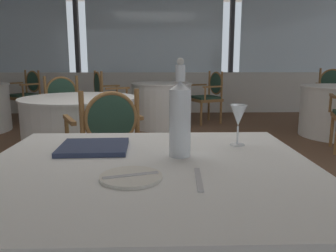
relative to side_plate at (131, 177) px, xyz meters
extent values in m
plane|color=brown|center=(0.03, 1.79, -0.74)|extent=(14.99, 14.99, 0.00)
cube|color=silver|center=(0.03, 6.12, -0.32)|extent=(10.15, 0.12, 0.85)
cube|color=silver|center=(0.03, 6.14, 0.90)|extent=(2.80, 0.02, 1.59)
cube|color=#333338|center=(-1.57, 6.12, 0.90)|extent=(0.08, 0.14, 1.59)
cube|color=silver|center=(3.21, 6.14, 0.90)|extent=(2.80, 0.02, 1.59)
cube|color=#333338|center=(1.62, 6.12, 0.90)|extent=(0.08, 0.14, 1.59)
cube|color=white|center=(0.05, 0.14, -0.02)|extent=(1.19, 1.07, 0.02)
cylinder|color=silver|center=(0.00, 0.00, 0.00)|extent=(0.20, 0.20, 0.01)
cube|color=silver|center=(0.00, 0.00, 0.01)|extent=(0.17, 0.07, 0.00)
cube|color=silver|center=(0.21, -0.02, 0.00)|extent=(0.03, 0.21, 0.00)
cylinder|color=white|center=(0.17, 0.25, 0.12)|extent=(0.08, 0.08, 0.26)
cone|color=white|center=(0.17, 0.25, 0.27)|extent=(0.08, 0.08, 0.03)
cylinder|color=white|center=(0.17, 0.25, 0.31)|extent=(0.04, 0.04, 0.06)
sphere|color=silver|center=(0.17, 0.25, 0.35)|extent=(0.03, 0.03, 0.03)
cylinder|color=white|center=(0.43, 0.41, 0.00)|extent=(0.06, 0.06, 0.00)
cylinder|color=white|center=(0.43, 0.41, 0.04)|extent=(0.01, 0.01, 0.08)
cone|color=white|center=(0.43, 0.41, 0.13)|extent=(0.07, 0.07, 0.09)
cube|color=#2D3856|center=(-0.18, 0.35, 0.01)|extent=(0.28, 0.26, 0.02)
cube|color=olive|center=(-2.32, 5.05, -0.29)|extent=(0.64, 0.64, 0.05)
cube|color=#284738|center=(-2.32, 5.05, -0.25)|extent=(0.59, 0.59, 0.04)
cylinder|color=olive|center=(-2.28, 4.77, -0.53)|extent=(0.04, 0.04, 0.42)
cylinder|color=olive|center=(-2.60, 5.01, -0.53)|extent=(0.04, 0.04, 0.42)
cylinder|color=olive|center=(-2.04, 5.09, -0.53)|extent=(0.04, 0.04, 0.42)
cylinder|color=olive|center=(-2.37, 5.33, -0.53)|extent=(0.04, 0.04, 0.42)
cylinder|color=olive|center=(-2.04, 5.09, -0.04)|extent=(0.04, 0.04, 0.45)
cylinder|color=olive|center=(-2.37, 5.33, -0.04)|extent=(0.04, 0.04, 0.45)
ellipsoid|color=#284738|center=(-2.20, 5.22, -0.02)|extent=(0.35, 0.27, 0.38)
torus|color=olive|center=(-2.20, 5.22, -0.02)|extent=(0.34, 0.26, 0.39)
cube|color=olive|center=(-2.13, 4.89, -0.05)|extent=(0.25, 0.32, 0.03)
cylinder|color=olive|center=(-2.21, 4.77, -0.16)|extent=(0.03, 0.03, 0.22)
cube|color=olive|center=(-2.54, 5.18, -0.05)|extent=(0.25, 0.32, 0.03)
cylinder|color=olive|center=(-2.62, 5.07, -0.16)|extent=(0.03, 0.03, 0.22)
cylinder|color=olive|center=(2.32, 3.15, -0.54)|extent=(0.04, 0.04, 0.40)
cube|color=olive|center=(2.21, 3.00, -0.07)|extent=(0.16, 0.36, 0.03)
cylinder|color=olive|center=(2.26, 3.13, -0.18)|extent=(0.03, 0.03, 0.22)
cube|color=olive|center=(3.07, 4.62, -0.29)|extent=(0.59, 0.59, 0.05)
cube|color=#284738|center=(3.07, 4.62, -0.24)|extent=(0.54, 0.54, 0.04)
cylinder|color=olive|center=(2.81, 4.50, -0.53)|extent=(0.04, 0.04, 0.43)
cylinder|color=olive|center=(2.95, 4.88, -0.53)|extent=(0.04, 0.04, 0.43)
cylinder|color=olive|center=(2.95, 4.88, -0.02)|extent=(0.04, 0.04, 0.48)
ellipsoid|color=#284738|center=(3.14, 4.82, 0.00)|extent=(0.38, 0.18, 0.41)
torus|color=olive|center=(3.14, 4.82, 0.00)|extent=(0.41, 0.17, 0.42)
cube|color=olive|center=(2.83, 4.69, -0.04)|extent=(0.16, 0.36, 0.03)
cylinder|color=olive|center=(2.78, 4.56, -0.15)|extent=(0.03, 0.03, 0.22)
cylinder|color=white|center=(0.15, 4.54, -0.02)|extent=(1.01, 1.01, 0.02)
cylinder|color=white|center=(0.15, 4.54, -0.38)|extent=(0.98, 0.98, 0.72)
cube|color=olive|center=(-0.63, 4.20, -0.29)|extent=(0.61, 0.61, 0.05)
cube|color=#284738|center=(-0.63, 4.20, -0.25)|extent=(0.56, 0.56, 0.04)
cylinder|color=olive|center=(-0.53, 4.46, -0.53)|extent=(0.04, 0.04, 0.42)
cylinder|color=olive|center=(-0.37, 4.09, -0.53)|extent=(0.04, 0.04, 0.42)
cylinder|color=olive|center=(-0.89, 4.30, -0.53)|extent=(0.04, 0.04, 0.42)
cylinder|color=olive|center=(-0.73, 3.93, -0.53)|extent=(0.04, 0.04, 0.42)
cylinder|color=olive|center=(-0.89, 4.30, -0.03)|extent=(0.04, 0.04, 0.47)
cylinder|color=olive|center=(-0.73, 3.93, -0.03)|extent=(0.04, 0.04, 0.47)
ellipsoid|color=#284738|center=(-0.83, 4.11, -0.01)|extent=(0.20, 0.38, 0.40)
torus|color=olive|center=(-0.83, 4.11, -0.01)|extent=(0.19, 0.39, 0.41)
cube|color=olive|center=(-0.71, 4.43, -0.05)|extent=(0.35, 0.18, 0.03)
cylinder|color=olive|center=(-0.58, 4.49, -0.16)|extent=(0.03, 0.03, 0.22)
cube|color=olive|center=(-0.51, 3.98, -0.05)|extent=(0.35, 0.18, 0.03)
cylinder|color=olive|center=(-0.38, 4.03, -0.16)|extent=(0.03, 0.03, 0.22)
cube|color=olive|center=(0.92, 4.87, -0.32)|extent=(0.61, 0.61, 0.05)
cube|color=#284738|center=(0.92, 4.87, -0.28)|extent=(0.56, 0.56, 0.04)
cylinder|color=olive|center=(0.82, 4.61, -0.54)|extent=(0.04, 0.04, 0.39)
cylinder|color=olive|center=(0.66, 4.98, -0.54)|extent=(0.04, 0.04, 0.39)
cylinder|color=olive|center=(1.19, 4.77, -0.54)|extent=(0.04, 0.04, 0.39)
cylinder|color=olive|center=(1.03, 5.14, -0.54)|extent=(0.04, 0.04, 0.39)
cylinder|color=olive|center=(1.19, 4.77, -0.07)|extent=(0.04, 0.04, 0.47)
cylinder|color=olive|center=(1.03, 5.14, -0.07)|extent=(0.04, 0.04, 0.47)
ellipsoid|color=#284738|center=(1.12, 4.96, -0.04)|extent=(0.20, 0.38, 0.39)
torus|color=olive|center=(1.12, 4.96, -0.04)|extent=(0.19, 0.39, 0.41)
cube|color=olive|center=(1.00, 4.64, -0.08)|extent=(0.35, 0.18, 0.03)
cylinder|color=olive|center=(0.88, 4.58, -0.19)|extent=(0.03, 0.03, 0.22)
cube|color=olive|center=(0.81, 5.09, -0.08)|extent=(0.35, 0.18, 0.03)
cylinder|color=olive|center=(0.68, 5.04, -0.19)|extent=(0.03, 0.03, 0.22)
cylinder|color=white|center=(-0.71, 2.38, -0.02)|extent=(1.16, 1.16, 0.02)
cylinder|color=white|center=(-0.71, 2.38, -0.38)|extent=(1.13, 1.13, 0.72)
cube|color=olive|center=(-1.09, 3.22, -0.32)|extent=(0.61, 0.61, 0.05)
cube|color=#284738|center=(-1.09, 3.22, -0.28)|extent=(0.56, 0.56, 0.04)
cylinder|color=olive|center=(-0.82, 3.12, -0.54)|extent=(0.04, 0.04, 0.39)
cylinder|color=olive|center=(-1.19, 2.95, -0.54)|extent=(0.04, 0.04, 0.39)
cylinder|color=olive|center=(-0.99, 3.48, -0.54)|extent=(0.04, 0.04, 0.39)
cylinder|color=olive|center=(-1.35, 3.32, -0.54)|extent=(0.04, 0.04, 0.39)
cylinder|color=olive|center=(-0.99, 3.48, -0.07)|extent=(0.04, 0.04, 0.46)
cylinder|color=olive|center=(-1.35, 3.32, -0.07)|extent=(0.04, 0.04, 0.46)
ellipsoid|color=#284738|center=(-1.18, 3.41, -0.04)|extent=(0.38, 0.21, 0.38)
torus|color=olive|center=(-1.18, 3.41, -0.04)|extent=(0.38, 0.19, 0.40)
cube|color=olive|center=(-0.85, 3.30, -0.08)|extent=(0.18, 0.35, 0.03)
cylinder|color=olive|center=(-0.79, 3.17, -0.19)|extent=(0.03, 0.03, 0.22)
cube|color=olive|center=(-1.31, 3.10, -0.08)|extent=(0.18, 0.35, 0.03)
cylinder|color=olive|center=(-1.25, 2.97, -0.19)|extent=(0.03, 0.03, 0.22)
cube|color=olive|center=(-0.33, 1.54, -0.32)|extent=(0.61, 0.61, 0.05)
cube|color=#284738|center=(-0.33, 1.54, -0.27)|extent=(0.56, 0.56, 0.04)
cylinder|color=olive|center=(-0.60, 1.64, -0.54)|extent=(0.04, 0.04, 0.40)
cylinder|color=olive|center=(-0.23, 1.80, -0.54)|extent=(0.04, 0.04, 0.40)
cylinder|color=olive|center=(-0.43, 1.27, -0.54)|extent=(0.04, 0.04, 0.40)
cylinder|color=olive|center=(-0.07, 1.43, -0.54)|extent=(0.04, 0.04, 0.40)
cylinder|color=olive|center=(-0.43, 1.27, -0.07)|extent=(0.04, 0.04, 0.45)
cylinder|color=olive|center=(-0.07, 1.43, -0.07)|extent=(0.04, 0.04, 0.45)
ellipsoid|color=#284738|center=(-0.25, 1.34, -0.05)|extent=(0.38, 0.21, 0.38)
torus|color=olive|center=(-0.25, 1.34, -0.05)|extent=(0.37, 0.19, 0.39)
cube|color=olive|center=(-0.57, 1.45, -0.07)|extent=(0.18, 0.35, 0.03)
cylinder|color=olive|center=(-0.63, 1.58, -0.18)|extent=(0.03, 0.03, 0.22)
cube|color=olive|center=(-0.11, 1.66, -0.07)|extent=(0.18, 0.35, 0.03)
cylinder|color=olive|center=(-0.17, 1.78, -0.18)|extent=(0.03, 0.03, 0.22)
camera|label=1|loc=(0.09, -1.00, 0.36)|focal=35.81mm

